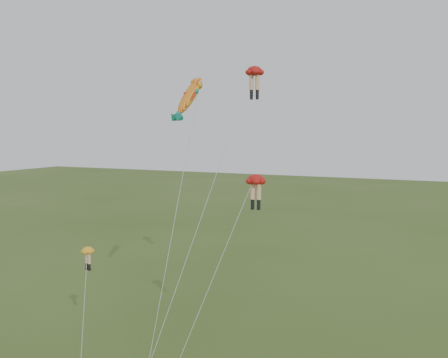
% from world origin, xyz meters
% --- Properties ---
extents(legs_kite_red_high, '(3.96, 12.67, 21.35)m').
position_xyz_m(legs_kite_red_high, '(2.51, 10.67, 20.46)').
color(legs_kite_red_high, '#B11612').
rests_on(legs_kite_red_high, ground).
extents(legs_kite_red_mid, '(4.82, 5.96, 13.87)m').
position_xyz_m(legs_kite_red_mid, '(6.01, 2.09, 13.09)').
color(legs_kite_red_mid, '#B11612').
rests_on(legs_kite_red_mid, ground).
extents(legs_kite_yellow, '(3.83, 5.59, 8.36)m').
position_xyz_m(legs_kite_yellow, '(-6.13, 1.50, 7.65)').
color(legs_kite_yellow, '#FFAA20').
rests_on(legs_kite_yellow, ground).
extents(fish_kite, '(1.71, 8.18, 20.41)m').
position_xyz_m(fish_kite, '(-0.06, 5.30, 18.73)').
color(fish_kite, yellow).
rests_on(fish_kite, ground).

